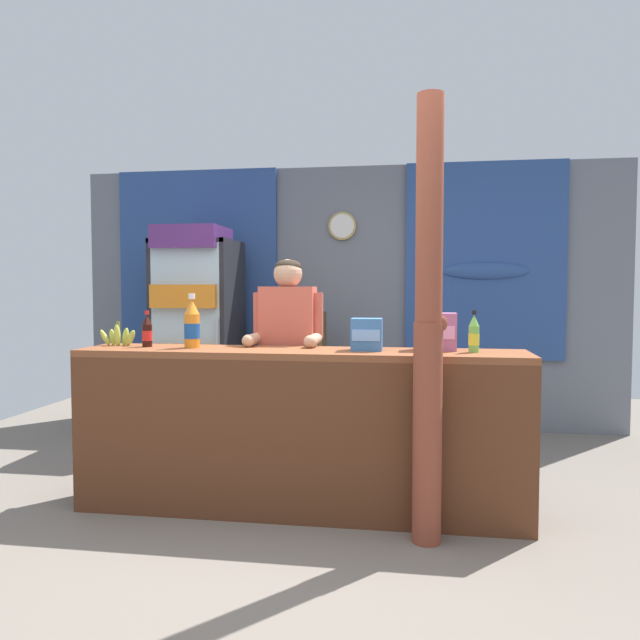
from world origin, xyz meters
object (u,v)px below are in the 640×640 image
(drink_fridge, at_px, (197,322))
(plastic_lawn_chair, at_px, (434,393))
(shopkeeper, at_px, (288,346))
(soda_bottle_lime_soda, at_px, (474,335))
(stall_counter, at_px, (296,419))
(snack_box_wafer, at_px, (436,332))
(banana_bunch, at_px, (119,337))
(soda_bottle_orange_soda, at_px, (192,325))
(snack_box_biscuit, at_px, (367,334))
(soda_bottle_cola, at_px, (147,332))
(timber_post, at_px, (428,331))
(bottle_shelf_rack, at_px, (299,370))

(drink_fridge, height_order, plastic_lawn_chair, drink_fridge)
(plastic_lawn_chair, xyz_separation_m, shopkeeper, (-1.00, -1.03, 0.47))
(soda_bottle_lime_soda, bearing_deg, shopkeeper, 162.75)
(stall_counter, relative_size, snack_box_wafer, 11.28)
(banana_bunch, bearing_deg, soda_bottle_orange_soda, -6.00)
(plastic_lawn_chair, distance_m, soda_bottle_orange_soda, 2.16)
(stall_counter, height_order, snack_box_biscuit, snack_box_biscuit)
(snack_box_biscuit, bearing_deg, drink_fridge, 135.10)
(soda_bottle_cola, bearing_deg, stall_counter, -7.63)
(drink_fridge, height_order, snack_box_wafer, drink_fridge)
(soda_bottle_orange_soda, distance_m, snack_box_biscuit, 1.08)
(banana_bunch, bearing_deg, timber_post, -11.97)
(bottle_shelf_rack, height_order, plastic_lawn_chair, bottle_shelf_rack)
(snack_box_biscuit, bearing_deg, soda_bottle_lime_soda, -1.17)
(stall_counter, height_order, banana_bunch, banana_bunch)
(soda_bottle_lime_soda, bearing_deg, bottle_shelf_rack, 125.89)
(timber_post, xyz_separation_m, soda_bottle_orange_soda, (-1.43, 0.36, -0.00))
(plastic_lawn_chair, distance_m, snack_box_wafer, 1.44)
(bottle_shelf_rack, distance_m, banana_bunch, 2.08)
(soda_bottle_lime_soda, bearing_deg, snack_box_wafer, 159.13)
(bottle_shelf_rack, distance_m, snack_box_biscuit, 2.11)
(soda_bottle_orange_soda, relative_size, soda_bottle_cola, 1.48)
(stall_counter, relative_size, plastic_lawn_chair, 3.13)
(timber_post, relative_size, banana_bunch, 9.02)
(bottle_shelf_rack, xyz_separation_m, shopkeeper, (0.22, -1.55, 0.37))
(banana_bunch, bearing_deg, shopkeeper, 15.97)
(stall_counter, distance_m, shopkeeper, 0.62)
(snack_box_wafer, bearing_deg, soda_bottle_lime_soda, -20.87)
(timber_post, relative_size, shopkeeper, 1.52)
(soda_bottle_cola, height_order, snack_box_biscuit, soda_bottle_cola)
(snack_box_wafer, bearing_deg, stall_counter, -166.61)
(drink_fridge, relative_size, soda_bottle_lime_soda, 7.80)
(stall_counter, height_order, plastic_lawn_chair, stall_counter)
(soda_bottle_lime_soda, height_order, snack_box_wafer, soda_bottle_lime_soda)
(soda_bottle_lime_soda, bearing_deg, plastic_lawn_chair, 96.92)
(snack_box_wafer, bearing_deg, timber_post, -97.24)
(bottle_shelf_rack, height_order, soda_bottle_lime_soda, soda_bottle_lime_soda)
(shopkeeper, bearing_deg, soda_bottle_orange_soda, -146.39)
(drink_fridge, height_order, bottle_shelf_rack, drink_fridge)
(shopkeeper, height_order, soda_bottle_lime_soda, shopkeeper)
(soda_bottle_cola, relative_size, soda_bottle_lime_soda, 0.93)
(snack_box_wafer, bearing_deg, plastic_lawn_chair, 88.09)
(timber_post, bearing_deg, soda_bottle_orange_soda, 165.94)
(banana_bunch, bearing_deg, stall_counter, -8.30)
(soda_bottle_lime_soda, bearing_deg, timber_post, -127.44)
(bottle_shelf_rack, bearing_deg, drink_fridge, -164.75)
(shopkeeper, bearing_deg, drink_fridge, 130.40)
(timber_post, distance_m, plastic_lawn_chair, 1.86)
(stall_counter, relative_size, bottle_shelf_rack, 2.38)
(plastic_lawn_chair, relative_size, shopkeeper, 0.56)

